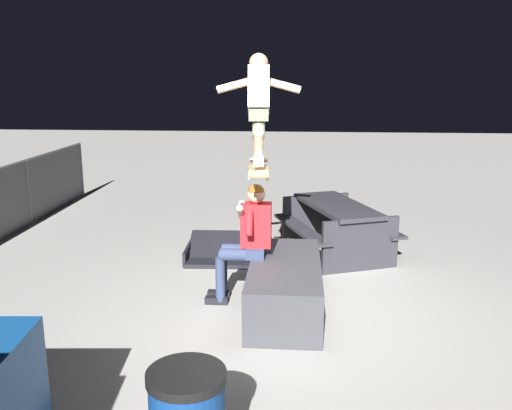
# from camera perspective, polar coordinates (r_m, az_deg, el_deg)

# --- Properties ---
(ground_plane) EXTENTS (40.00, 40.00, 0.00)m
(ground_plane) POSITION_cam_1_polar(r_m,az_deg,el_deg) (6.02, 3.53, -11.87)
(ground_plane) COLOR gray
(ledge_box_main) EXTENTS (1.84, 0.78, 0.55)m
(ledge_box_main) POSITION_cam_1_polar(r_m,az_deg,el_deg) (6.15, 3.03, -8.47)
(ledge_box_main) COLOR #38383D
(ledge_box_main) RESTS_ON ground
(person_sitting_on_ledge) EXTENTS (0.59, 0.75, 1.39)m
(person_sitting_on_ledge) POSITION_cam_1_polar(r_m,az_deg,el_deg) (6.20, -1.03, -3.29)
(person_sitting_on_ledge) COLOR #2D3856
(person_sitting_on_ledge) RESTS_ON ground
(skateboard) EXTENTS (1.03, 0.27, 0.13)m
(skateboard) POSITION_cam_1_polar(r_m,az_deg,el_deg) (5.82, 0.27, 3.79)
(skateboard) COLOR #AD8451
(skater_airborne) EXTENTS (0.63, 0.89, 1.12)m
(skater_airborne) POSITION_cam_1_polar(r_m,az_deg,el_deg) (5.80, 0.28, 10.59)
(skater_airborne) COLOR white
(kicker_ramp) EXTENTS (0.95, 1.05, 0.39)m
(kicker_ramp) POSITION_cam_1_polar(r_m,az_deg,el_deg) (7.89, -3.54, -5.12)
(kicker_ramp) COLOR black
(kicker_ramp) RESTS_ON ground
(picnic_table_back) EXTENTS (2.07, 1.86, 0.75)m
(picnic_table_back) POSITION_cam_1_polar(r_m,az_deg,el_deg) (8.06, 8.36, -1.61)
(picnic_table_back) COLOR #28282D
(picnic_table_back) RESTS_ON ground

